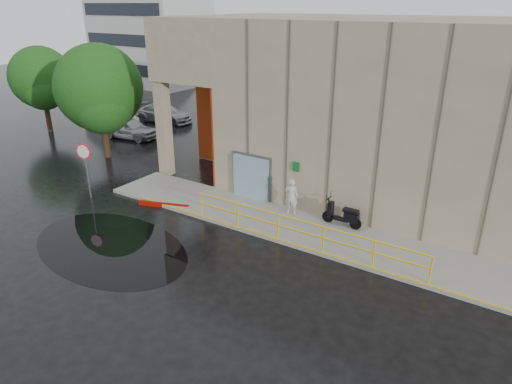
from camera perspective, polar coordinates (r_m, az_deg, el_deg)
ground at (r=17.55m, az=-12.05°, el=-7.34°), size 120.00×120.00×0.00m
sidewalk at (r=18.64m, az=6.73°, el=-4.82°), size 20.00×3.00×0.15m
building at (r=22.70m, az=17.32°, el=10.40°), size 20.00×10.17×8.00m
guardrail at (r=17.19m, az=5.52°, el=-4.99°), size 9.56×0.06×1.03m
distant_building at (r=54.88m, az=-13.24°, el=20.87°), size 12.00×8.08×15.00m
person at (r=19.56m, az=4.44°, el=-0.54°), size 0.67×0.55×1.60m
scooter at (r=18.76m, az=10.81°, el=-2.10°), size 1.69×0.54×1.31m
stop_sign at (r=22.45m, az=-20.62°, el=3.92°), size 0.79×0.28×2.73m
red_curb at (r=21.18m, az=-11.46°, el=-1.60°), size 2.32×0.98×0.18m
puddle at (r=18.38m, az=-17.80°, el=-6.51°), size 7.92×5.52×0.01m
car_a at (r=32.54m, az=-15.61°, el=7.68°), size 4.32×2.28×1.40m
car_b at (r=35.79m, az=-17.66°, el=8.89°), size 4.86×2.02×1.56m
car_c at (r=36.57m, az=-11.52°, el=9.61°), size 4.93×2.51×1.37m
tree_near at (r=27.93m, az=-18.95°, el=11.77°), size 4.95×4.95×6.61m
tree_far at (r=35.74m, az=-25.21°, el=12.52°), size 4.26×4.26×5.94m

